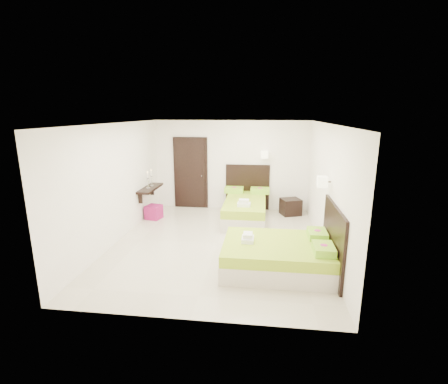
# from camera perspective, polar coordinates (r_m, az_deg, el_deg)

# --- Properties ---
(floor) EXTENTS (5.50, 5.50, 0.00)m
(floor) POSITION_cam_1_polar(r_m,az_deg,el_deg) (7.27, -1.09, -8.99)
(floor) COLOR beige
(floor) RESTS_ON ground
(bed_single) EXTENTS (1.29, 2.14, 1.77)m
(bed_single) POSITION_cam_1_polar(r_m,az_deg,el_deg) (8.78, 3.79, -2.69)
(bed_single) COLOR beige
(bed_single) RESTS_ON ground
(bed_double) EXTENTS (1.99, 1.69, 1.64)m
(bed_double) POSITION_cam_1_polar(r_m,az_deg,el_deg) (6.13, 10.14, -10.71)
(bed_double) COLOR beige
(bed_double) RESTS_ON ground
(nightstand) EXTENTS (0.64, 0.61, 0.46)m
(nightstand) POSITION_cam_1_polar(r_m,az_deg,el_deg) (9.35, 11.62, -2.55)
(nightstand) COLOR black
(nightstand) RESTS_ON ground
(ottoman) EXTENTS (0.45, 0.45, 0.37)m
(ottoman) POSITION_cam_1_polar(r_m,az_deg,el_deg) (9.02, -12.23, -3.46)
(ottoman) COLOR #88124F
(ottoman) RESTS_ON ground
(door) EXTENTS (1.02, 0.15, 2.14)m
(door) POSITION_cam_1_polar(r_m,az_deg,el_deg) (9.74, -5.88, 3.30)
(door) COLOR black
(door) RESTS_ON ground
(console_shelf) EXTENTS (0.35, 1.20, 0.78)m
(console_shelf) POSITION_cam_1_polar(r_m,az_deg,el_deg) (9.00, -12.89, 0.62)
(console_shelf) COLOR black
(console_shelf) RESTS_ON ground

